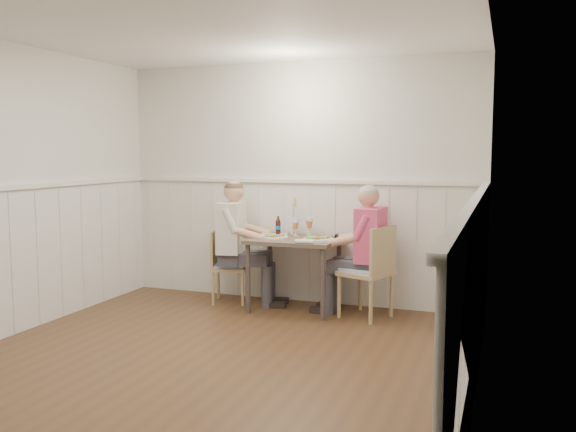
% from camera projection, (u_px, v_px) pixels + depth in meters
% --- Properties ---
extents(ground_plane, '(4.50, 4.50, 0.00)m').
position_uv_depth(ground_plane, '(202.00, 366.00, 4.67)').
color(ground_plane, '#4C321E').
extents(room_shell, '(4.04, 4.54, 2.60)m').
position_uv_depth(room_shell, '(199.00, 168.00, 4.51)').
color(room_shell, silver).
rests_on(room_shell, ground).
extents(wainscot, '(4.00, 4.49, 1.34)m').
position_uv_depth(wainscot, '(238.00, 262.00, 5.24)').
color(wainscot, silver).
rests_on(wainscot, ground).
extents(dining_table, '(0.89, 0.70, 0.75)m').
position_uv_depth(dining_table, '(295.00, 248.00, 6.29)').
color(dining_table, '#52453D').
rests_on(dining_table, ground).
extents(chair_right, '(0.56, 0.56, 0.92)m').
position_uv_depth(chair_right, '(371.00, 268.00, 5.97)').
color(chair_right, tan).
rests_on(chair_right, ground).
extents(chair_left, '(0.46, 0.46, 0.79)m').
position_uv_depth(chair_left, '(226.00, 263.00, 6.62)').
color(chair_left, tan).
rests_on(chair_left, ground).
extents(man_in_pink, '(0.63, 0.44, 1.34)m').
position_uv_depth(man_in_pink, '(366.00, 260.00, 6.05)').
color(man_in_pink, '#3F3F47').
rests_on(man_in_pink, ground).
extents(diner_cream, '(0.68, 0.48, 1.36)m').
position_uv_depth(diner_cream, '(235.00, 252.00, 6.53)').
color(diner_cream, '#3F3F47').
rests_on(diner_cream, ground).
extents(plate_man, '(0.30, 0.30, 0.08)m').
position_uv_depth(plate_man, '(317.00, 238.00, 6.11)').
color(plate_man, white).
rests_on(plate_man, dining_table).
extents(plate_diner, '(0.26, 0.26, 0.07)m').
position_uv_depth(plate_diner, '(274.00, 236.00, 6.28)').
color(plate_diner, white).
rests_on(plate_diner, dining_table).
extents(beer_glass_a, '(0.08, 0.08, 0.19)m').
position_uv_depth(beer_glass_a, '(309.00, 224.00, 6.42)').
color(beer_glass_a, silver).
rests_on(beer_glass_a, dining_table).
extents(beer_glass_b, '(0.07, 0.07, 0.16)m').
position_uv_depth(beer_glass_b, '(296.00, 225.00, 6.48)').
color(beer_glass_b, silver).
rests_on(beer_glass_b, dining_table).
extents(beer_bottle, '(0.06, 0.06, 0.20)m').
position_uv_depth(beer_bottle, '(278.00, 226.00, 6.54)').
color(beer_bottle, black).
rests_on(beer_bottle, dining_table).
extents(rolled_napkin, '(0.18, 0.06, 0.04)m').
position_uv_depth(rolled_napkin, '(304.00, 241.00, 5.91)').
color(rolled_napkin, white).
rests_on(rolled_napkin, dining_table).
extents(grass_vase, '(0.05, 0.05, 0.42)m').
position_uv_depth(grass_vase, '(292.00, 217.00, 6.53)').
color(grass_vase, silver).
rests_on(grass_vase, dining_table).
extents(gingham_mat, '(0.34, 0.30, 0.01)m').
position_uv_depth(gingham_mat, '(274.00, 235.00, 6.52)').
color(gingham_mat, '#557AB1').
rests_on(gingham_mat, dining_table).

